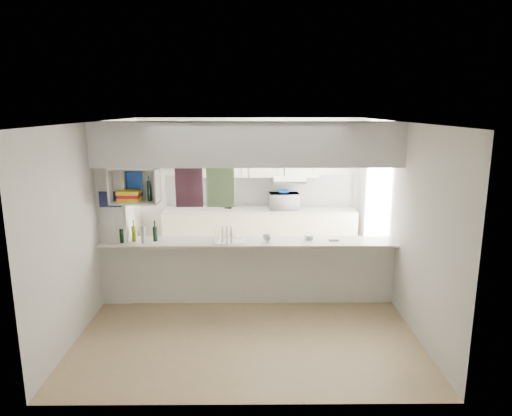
{
  "coord_description": "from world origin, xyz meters",
  "views": [
    {
      "loc": [
        0.07,
        -6.26,
        2.79
      ],
      "look_at": [
        0.12,
        0.5,
        1.29
      ],
      "focal_mm": 32.0,
      "sensor_mm": 36.0,
      "label": 1
    }
  ],
  "objects_px": {
    "microwave": "(284,201)",
    "wine_bottles": "(139,234)",
    "dish_rack": "(230,235)",
    "bowl": "(283,192)"
  },
  "relations": [
    {
      "from": "microwave",
      "to": "wine_bottles",
      "type": "distance_m",
      "value": 3.06
    },
    {
      "from": "bowl",
      "to": "wine_bottles",
      "type": "distance_m",
      "value": 3.05
    },
    {
      "from": "bowl",
      "to": "dish_rack",
      "type": "relative_size",
      "value": 0.53
    },
    {
      "from": "bowl",
      "to": "wine_bottles",
      "type": "height_order",
      "value": "bowl"
    },
    {
      "from": "bowl",
      "to": "dish_rack",
      "type": "xyz_separation_m",
      "value": [
        -0.9,
        -2.09,
        -0.24
      ]
    },
    {
      "from": "bowl",
      "to": "wine_bottles",
      "type": "relative_size",
      "value": 0.49
    },
    {
      "from": "microwave",
      "to": "dish_rack",
      "type": "height_order",
      "value": "microwave"
    },
    {
      "from": "wine_bottles",
      "to": "bowl",
      "type": "bearing_deg",
      "value": 43.91
    },
    {
      "from": "dish_rack",
      "to": "wine_bottles",
      "type": "distance_m",
      "value": 1.29
    },
    {
      "from": "dish_rack",
      "to": "wine_bottles",
      "type": "bearing_deg",
      "value": 173.34
    }
  ]
}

